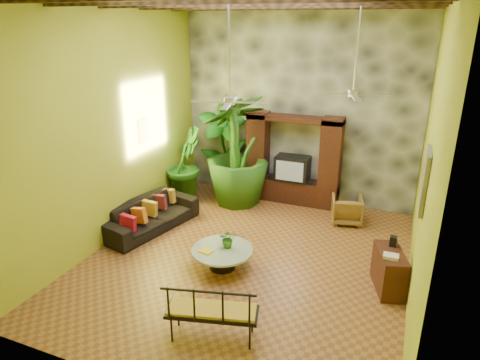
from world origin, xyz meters
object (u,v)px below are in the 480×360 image
at_px(ceiling_fan_front, 229,89).
at_px(tall_plant_c, 237,150).
at_px(iron_bench, 210,310).
at_px(sofa, 150,215).
at_px(coffee_table, 222,256).
at_px(tall_plant_b, 184,164).
at_px(wicker_armchair, 347,210).
at_px(ceiling_fan_back, 354,82).
at_px(side_console, 389,271).
at_px(entertainment_center, 293,166).
at_px(tall_plant_a, 224,149).

height_order(ceiling_fan_front, tall_plant_c, ceiling_fan_front).
bearing_deg(iron_bench, sofa, 121.23).
bearing_deg(coffee_table, tall_plant_b, 130.20).
bearing_deg(sofa, wicker_armchair, -50.19).
distance_m(ceiling_fan_back, side_console, 3.43).
distance_m(sofa, iron_bench, 3.99).
height_order(entertainment_center, ceiling_fan_front, ceiling_fan_front).
distance_m(tall_plant_c, side_console, 4.80).
xyz_separation_m(wicker_armchair, side_console, (1.12, -2.42, 0.05)).
distance_m(wicker_armchair, iron_bench, 4.95).
height_order(sofa, tall_plant_b, tall_plant_b).
height_order(tall_plant_b, coffee_table, tall_plant_b).
bearing_deg(tall_plant_b, tall_plant_a, 46.99).
height_order(ceiling_fan_back, tall_plant_c, ceiling_fan_back).
height_order(wicker_armchair, side_console, side_console).
xyz_separation_m(iron_bench, side_console, (2.32, 2.37, -0.18)).
xyz_separation_m(ceiling_fan_back, tall_plant_c, (-2.89, 1.34, -1.99)).
distance_m(sofa, tall_plant_b, 1.96).
bearing_deg(coffee_table, wicker_armchair, 57.30).
height_order(entertainment_center, coffee_table, entertainment_center).
xyz_separation_m(tall_plant_a, tall_plant_b, (-0.75, -0.81, -0.27)).
distance_m(ceiling_fan_front, iron_bench, 3.51).
height_order(iron_bench, side_console, iron_bench).
distance_m(ceiling_fan_back, tall_plant_b, 5.01).
xyz_separation_m(tall_plant_a, tall_plant_c, (0.61, -0.52, 0.18)).
bearing_deg(iron_bench, coffee_table, 94.76).
bearing_deg(entertainment_center, sofa, -132.78).
relative_size(ceiling_fan_front, side_console, 2.04).
xyz_separation_m(ceiling_fan_front, ceiling_fan_back, (1.80, 1.60, 0.00)).
bearing_deg(tall_plant_b, wicker_armchair, 2.34).
xyz_separation_m(ceiling_fan_front, sofa, (-2.33, 0.80, -3.06)).
relative_size(tall_plant_c, coffee_table, 2.41).
xyz_separation_m(ceiling_fan_front, wicker_armchair, (1.73, 2.82, -3.09)).
height_order(coffee_table, side_console, side_console).
distance_m(tall_plant_c, coffee_table, 3.38).
distance_m(tall_plant_b, side_console, 5.79).
height_order(coffee_table, iron_bench, iron_bench).
bearing_deg(coffee_table, tall_plant_a, 113.74).
relative_size(ceiling_fan_front, tall_plant_b, 0.96).
relative_size(entertainment_center, ceiling_fan_front, 1.29).
bearing_deg(entertainment_center, coffee_table, -95.27).
height_order(tall_plant_c, iron_bench, tall_plant_c).
distance_m(entertainment_center, coffee_table, 3.71).
xyz_separation_m(ceiling_fan_back, side_console, (1.05, -1.20, -3.04)).
height_order(sofa, wicker_armchair, sofa).
relative_size(coffee_table, side_console, 1.29).
relative_size(ceiling_fan_front, tall_plant_c, 0.66).
bearing_deg(side_console, tall_plant_a, 128.31).
bearing_deg(tall_plant_a, sofa, -103.50).
xyz_separation_m(tall_plant_b, iron_bench, (2.98, -4.62, -0.42)).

